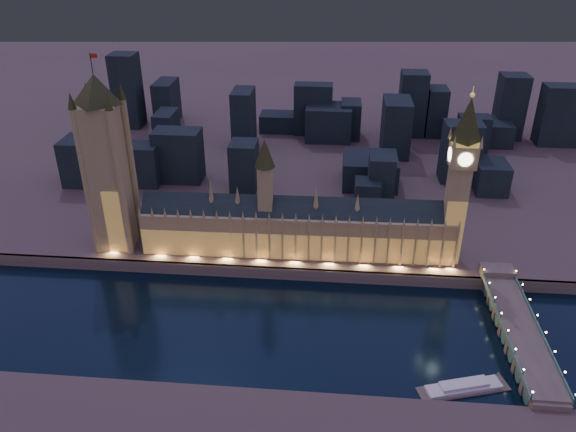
# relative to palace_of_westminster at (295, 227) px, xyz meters

# --- Properties ---
(ground_plane) EXTENTS (2000.00, 2000.00, 0.00)m
(ground_plane) POSITION_rel_palace_of_westminster_xyz_m (-9.18, -61.75, -26.37)
(ground_plane) COLOR black
(ground_plane) RESTS_ON ground
(north_bank) EXTENTS (2000.00, 960.00, 8.00)m
(north_bank) POSITION_rel_palace_of_westminster_xyz_m (-9.18, 458.25, -22.37)
(north_bank) COLOR #4E363C
(north_bank) RESTS_ON ground
(embankment_wall) EXTENTS (2000.00, 2.50, 8.00)m
(embankment_wall) POSITION_rel_palace_of_westminster_xyz_m (-9.18, -20.75, -22.37)
(embankment_wall) COLOR #524A46
(embankment_wall) RESTS_ON ground
(palace_of_westminster) EXTENTS (202.00, 23.39, 78.00)m
(palace_of_westminster) POSITION_rel_palace_of_westminster_xyz_m (0.00, 0.00, 0.00)
(palace_of_westminster) COLOR olive
(palace_of_westminster) RESTS_ON north_bank
(victoria_tower) EXTENTS (31.68, 31.68, 126.89)m
(victoria_tower) POSITION_rel_palace_of_westminster_xyz_m (-119.18, 0.17, 44.71)
(victoria_tower) COLOR olive
(victoria_tower) RESTS_ON north_bank
(elizabeth_tower) EXTENTS (18.00, 18.00, 112.94)m
(elizabeth_tower) POSITION_rel_palace_of_westminster_xyz_m (98.82, 0.17, 44.68)
(elizabeth_tower) COLOR olive
(elizabeth_tower) RESTS_ON north_bank
(westminster_bridge) EXTENTS (19.86, 113.00, 15.90)m
(westminster_bridge) POSITION_rel_palace_of_westminster_xyz_m (126.22, -65.20, -20.39)
(westminster_bridge) COLOR #524A46
(westminster_bridge) RESTS_ON ground
(river_boat) EXTENTS (46.67, 23.12, 4.50)m
(river_boat) POSITION_rel_palace_of_westminster_xyz_m (90.79, -107.60, -24.81)
(river_boat) COLOR #524A46
(river_boat) RESTS_ON ground
(city_backdrop) EXTENTS (470.73, 215.63, 75.40)m
(city_backdrop) POSITION_rel_palace_of_westminster_xyz_m (28.10, 185.39, 3.91)
(city_backdrop) COLOR black
(city_backdrop) RESTS_ON north_bank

